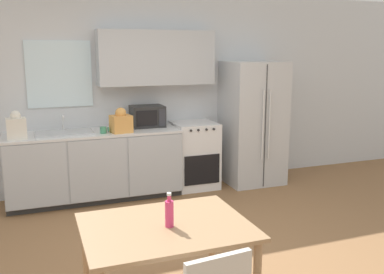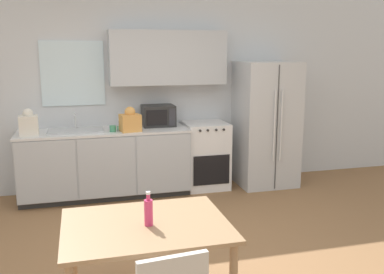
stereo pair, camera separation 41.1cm
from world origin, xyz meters
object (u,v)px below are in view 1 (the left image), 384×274
(oven_range, at_px, (194,155))
(refrigerator, at_px, (253,123))
(microwave, at_px, (147,116))
(drink_bottle, at_px, (169,213))
(dining_table, at_px, (166,238))
(coffee_mug, at_px, (104,130))

(oven_range, height_order, refrigerator, refrigerator)
(oven_range, xyz_separation_m, microwave, (-0.65, 0.09, 0.58))
(oven_range, distance_m, microwave, 0.87)
(microwave, relative_size, drink_bottle, 1.78)
(refrigerator, relative_size, dining_table, 1.53)
(oven_range, height_order, dining_table, oven_range)
(coffee_mug, xyz_separation_m, drink_bottle, (0.02, -2.67, -0.11))
(refrigerator, relative_size, drink_bottle, 7.24)
(microwave, height_order, dining_table, microwave)
(microwave, bearing_deg, oven_range, -7.94)
(refrigerator, height_order, dining_table, refrigerator)
(oven_range, distance_m, refrigerator, 0.98)
(refrigerator, bearing_deg, oven_range, 175.80)
(refrigerator, distance_m, microwave, 1.54)
(oven_range, height_order, coffee_mug, coffee_mug)
(microwave, distance_m, drink_bottle, 3.02)
(oven_range, xyz_separation_m, drink_bottle, (-1.26, -2.86, 0.37))
(oven_range, xyz_separation_m, coffee_mug, (-1.28, -0.19, 0.48))
(oven_range, bearing_deg, drink_bottle, -113.85)
(oven_range, relative_size, coffee_mug, 8.19)
(coffee_mug, distance_m, drink_bottle, 2.67)
(dining_table, bearing_deg, refrigerator, 51.96)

